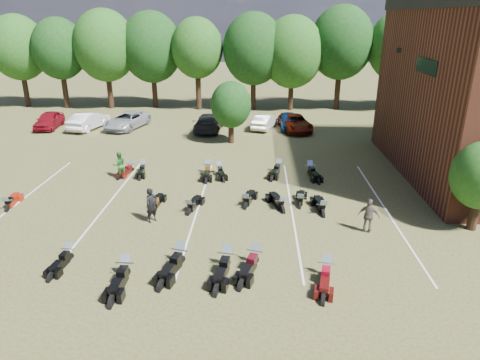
# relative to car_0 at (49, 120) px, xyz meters

# --- Properties ---
(ground) EXTENTS (160.00, 160.00, 0.00)m
(ground) POSITION_rel_car_0_xyz_m (18.89, -19.61, -0.74)
(ground) COLOR brown
(ground) RESTS_ON ground
(car_0) EXTENTS (2.18, 4.51, 1.49)m
(car_0) POSITION_rel_car_0_xyz_m (0.00, 0.00, 0.00)
(car_0) COLOR maroon
(car_0) RESTS_ON ground
(car_1) EXTENTS (2.61, 4.97, 1.56)m
(car_1) POSITION_rel_car_0_xyz_m (3.73, -0.12, 0.04)
(car_1) COLOR silver
(car_1) RESTS_ON ground
(car_2) EXTENTS (3.70, 5.75, 1.47)m
(car_2) POSITION_rel_car_0_xyz_m (7.12, 0.27, -0.01)
(car_2) COLOR #95989D
(car_2) RESTS_ON ground
(car_3) EXTENTS (2.53, 5.48, 1.55)m
(car_3) POSITION_rel_car_0_xyz_m (14.71, -0.27, 0.03)
(car_3) COLOR black
(car_3) RESTS_ON ground
(car_4) EXTENTS (1.90, 4.33, 1.45)m
(car_4) POSITION_rel_car_0_xyz_m (21.84, 0.71, -0.02)
(car_4) COLOR navy
(car_4) RESTS_ON ground
(car_5) EXTENTS (2.52, 4.29, 1.33)m
(car_5) POSITION_rel_car_0_xyz_m (19.63, 0.68, -0.08)
(car_5) COLOR beige
(car_5) RESTS_ON ground
(car_6) EXTENTS (3.14, 5.34, 1.39)m
(car_6) POSITION_rel_car_0_xyz_m (22.36, 0.08, -0.05)
(car_6) COLOR #591205
(car_6) RESTS_ON ground
(car_7) EXTENTS (3.09, 5.14, 1.40)m
(car_7) POSITION_rel_car_0_xyz_m (30.70, -0.35, -0.05)
(car_7) COLOR #36373B
(car_7) RESTS_ON ground
(person_black) EXTENTS (0.75, 0.76, 1.77)m
(person_black) POSITION_rel_car_0_xyz_m (13.83, -18.43, 0.14)
(person_black) COLOR black
(person_black) RESTS_ON ground
(person_green) EXTENTS (1.03, 0.96, 1.69)m
(person_green) POSITION_rel_car_0_xyz_m (10.34, -12.37, 0.10)
(person_green) COLOR #256325
(person_green) RESTS_ON ground
(person_grey) EXTENTS (1.07, 0.75, 1.69)m
(person_grey) POSITION_rel_car_0_xyz_m (24.30, -19.11, 0.10)
(person_grey) COLOR #545148
(person_grey) RESTS_ON ground
(motorcycle_1) EXTENTS (0.78, 2.39, 1.33)m
(motorcycle_1) POSITION_rel_car_0_xyz_m (13.93, -23.33, -0.74)
(motorcycle_1) COLOR black
(motorcycle_1) RESTS_ON ground
(motorcycle_2) EXTENTS (0.81, 2.04, 1.11)m
(motorcycle_2) POSITION_rel_car_0_xyz_m (11.16, -22.19, -0.74)
(motorcycle_2) COLOR black
(motorcycle_2) RESTS_ON ground
(motorcycle_3) EXTENTS (1.35, 2.56, 1.36)m
(motorcycle_3) POSITION_rel_car_0_xyz_m (15.90, -22.29, -0.74)
(motorcycle_3) COLOR black
(motorcycle_3) RESTS_ON ground
(motorcycle_4) EXTENTS (1.13, 2.53, 1.36)m
(motorcycle_4) POSITION_rel_car_0_xyz_m (17.84, -22.48, -0.74)
(motorcycle_4) COLOR black
(motorcycle_4) RESTS_ON ground
(motorcycle_5) EXTENTS (1.42, 2.49, 1.32)m
(motorcycle_5) POSITION_rel_car_0_xyz_m (18.99, -22.21, -0.74)
(motorcycle_5) COLOR black
(motorcycle_5) RESTS_ON ground
(motorcycle_6) EXTENTS (1.16, 2.37, 1.27)m
(motorcycle_6) POSITION_rel_car_0_xyz_m (21.79, -22.96, -0.74)
(motorcycle_6) COLOR #420A09
(motorcycle_6) RESTS_ON ground
(motorcycle_7) EXTENTS (0.98, 2.16, 1.16)m
(motorcycle_7) POSITION_rel_car_0_xyz_m (5.86, -17.48, -0.74)
(motorcycle_7) COLOR maroon
(motorcycle_7) RESTS_ON ground
(motorcycle_8) EXTENTS (0.78, 2.05, 1.12)m
(motorcycle_8) POSITION_rel_car_0_xyz_m (13.60, -17.17, -0.74)
(motorcycle_8) COLOR black
(motorcycle_8) RESTS_ON ground
(motorcycle_9) EXTENTS (1.14, 2.22, 1.18)m
(motorcycle_9) POSITION_rel_car_0_xyz_m (15.53, -17.46, -0.74)
(motorcycle_9) COLOR black
(motorcycle_9) RESTS_ON ground
(motorcycle_10) EXTENTS (1.14, 2.25, 1.20)m
(motorcycle_10) POSITION_rel_car_0_xyz_m (18.45, -16.60, -0.74)
(motorcycle_10) COLOR black
(motorcycle_10) RESTS_ON ground
(motorcycle_11) EXTENTS (1.45, 2.44, 1.30)m
(motorcycle_11) POSITION_rel_car_0_xyz_m (20.36, -17.00, -0.74)
(motorcycle_11) COLOR black
(motorcycle_11) RESTS_ON ground
(motorcycle_12) EXTENTS (0.93, 2.32, 1.26)m
(motorcycle_12) POSITION_rel_car_0_xyz_m (22.44, -17.38, -0.74)
(motorcycle_12) COLOR black
(motorcycle_12) RESTS_ON ground
(motorcycle_13) EXTENTS (0.96, 2.12, 1.14)m
(motorcycle_13) POSITION_rel_car_0_xyz_m (21.36, -16.41, -0.74)
(motorcycle_13) COLOR black
(motorcycle_13) RESTS_ON ground
(motorcycle_14) EXTENTS (1.12, 2.09, 1.11)m
(motorcycle_14) POSITION_rel_car_0_xyz_m (10.71, -11.25, -0.74)
(motorcycle_14) COLOR #470D0A
(motorcycle_14) RESTS_ON ground
(motorcycle_16) EXTENTS (0.83, 2.07, 1.12)m
(motorcycle_16) POSITION_rel_car_0_xyz_m (11.53, -11.25, -0.74)
(motorcycle_16) COLOR black
(motorcycle_16) RESTS_ON ground
(motorcycle_17) EXTENTS (0.82, 2.36, 1.30)m
(motorcycle_17) POSITION_rel_car_0_xyz_m (15.84, -11.38, -0.74)
(motorcycle_17) COLOR black
(motorcycle_17) RESTS_ON ground
(motorcycle_18) EXTENTS (1.13, 2.13, 1.13)m
(motorcycle_18) POSITION_rel_car_0_xyz_m (16.56, -11.39, -0.74)
(motorcycle_18) COLOR black
(motorcycle_18) RESTS_ON ground
(motorcycle_19) EXTENTS (1.31, 2.37, 1.26)m
(motorcycle_19) POSITION_rel_car_0_xyz_m (20.41, -10.93, -0.74)
(motorcycle_19) COLOR black
(motorcycle_19) RESTS_ON ground
(motorcycle_20) EXTENTS (1.15, 2.37, 1.27)m
(motorcycle_20) POSITION_rel_car_0_xyz_m (22.45, -11.25, -0.74)
(motorcycle_20) COLOR black
(motorcycle_20) RESTS_ON ground
(tree_line) EXTENTS (56.00, 6.00, 9.79)m
(tree_line) POSITION_rel_car_0_xyz_m (17.89, 9.39, 5.57)
(tree_line) COLOR black
(tree_line) RESTS_ON ground
(young_tree_midfield) EXTENTS (3.20, 3.20, 4.70)m
(young_tree_midfield) POSITION_rel_car_0_xyz_m (16.89, -4.11, 2.35)
(young_tree_midfield) COLOR black
(young_tree_midfield) RESTS_ON ground
(parking_lines) EXTENTS (20.10, 14.00, 0.01)m
(parking_lines) POSITION_rel_car_0_xyz_m (15.89, -16.61, -0.74)
(parking_lines) COLOR silver
(parking_lines) RESTS_ON ground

